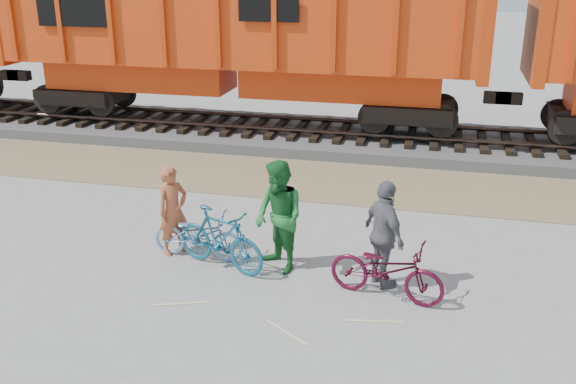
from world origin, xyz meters
name	(u,v)px	position (x,y,z in m)	size (l,w,h in m)	color
ground	(256,287)	(0.00, 0.00, 0.00)	(120.00, 120.00, 0.00)	#9E9E99
gravel_strip	(320,180)	(0.00, 5.50, 0.01)	(120.00, 3.00, 0.02)	#97895D
ballast_bed	(343,138)	(0.00, 9.00, 0.15)	(120.00, 4.00, 0.30)	slate
track	(343,127)	(0.00, 9.00, 0.47)	(120.00, 2.60, 0.24)	black
hopper_car_center	(236,35)	(-3.19, 9.00, 3.01)	(14.00, 3.13, 4.65)	black
bicycle_blue	(198,235)	(-1.32, 0.83, 0.44)	(0.59, 1.68, 0.88)	#7199D1
bicycle_teal	(220,239)	(-0.80, 0.54, 0.55)	(0.52, 1.83, 1.10)	#165973
bicycle_maroon	(387,270)	(2.09, 0.16, 0.49)	(0.65, 1.86, 0.98)	#4C0C23
person_solo	(173,211)	(-1.82, 0.93, 0.82)	(0.60, 0.39, 1.65)	#AD5632
person_man	(279,217)	(0.20, 0.74, 0.97)	(0.95, 0.74, 1.95)	#206E2E
person_woman	(384,235)	(1.99, 0.56, 0.91)	(1.07, 0.44, 1.82)	slate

